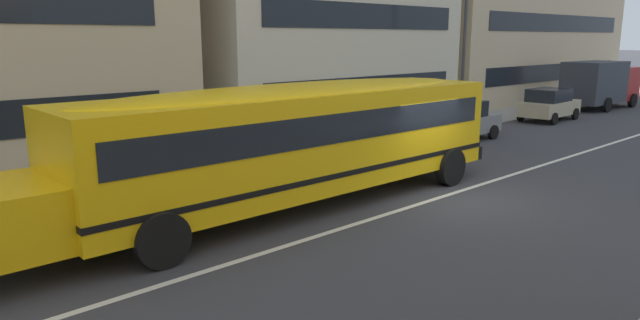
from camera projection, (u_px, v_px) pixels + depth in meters
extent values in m
plane|color=#38383D|center=(445.00, 196.00, 15.22)|extent=(400.00, 400.00, 0.00)
cube|color=gray|center=(274.00, 154.00, 20.63)|extent=(120.00, 3.00, 0.01)
cube|color=silver|center=(445.00, 196.00, 15.21)|extent=(110.00, 0.16, 0.01)
cube|color=yellow|center=(301.00, 139.00, 14.02)|extent=(11.84, 2.81, 2.36)
cube|color=yellow|center=(2.00, 218.00, 9.73)|extent=(1.74, 2.27, 1.18)
cube|color=black|center=(444.00, 147.00, 18.15)|extent=(0.24, 2.69, 0.39)
cube|color=black|center=(301.00, 122.00, 13.93)|extent=(11.13, 2.84, 0.69)
cube|color=black|center=(301.00, 166.00, 14.17)|extent=(11.86, 2.84, 0.13)
ellipsoid|color=yellow|center=(301.00, 91.00, 13.77)|extent=(11.37, 2.59, 0.39)
cylinder|color=red|center=(129.00, 155.00, 12.70)|extent=(0.48, 0.48, 0.03)
cylinder|color=black|center=(162.00, 240.00, 10.37)|extent=(1.08, 0.31, 1.07)
cylinder|color=black|center=(105.00, 208.00, 12.32)|extent=(1.08, 0.31, 1.07)
cylinder|color=black|center=(451.00, 167.00, 16.23)|extent=(1.08, 0.31, 1.07)
cylinder|color=black|center=(381.00, 153.00, 18.18)|extent=(1.08, 0.31, 1.07)
cube|color=gray|center=(459.00, 125.00, 23.36)|extent=(3.90, 1.71, 0.70)
cube|color=black|center=(457.00, 109.00, 23.12)|extent=(2.20, 1.56, 0.64)
cylinder|color=black|center=(459.00, 127.00, 24.90)|extent=(0.60, 0.18, 0.60)
cylinder|color=black|center=(493.00, 132.00, 23.68)|extent=(0.60, 0.18, 0.60)
cylinder|color=black|center=(422.00, 134.00, 23.19)|extent=(0.60, 0.18, 0.60)
cylinder|color=black|center=(458.00, 139.00, 21.96)|extent=(0.60, 0.18, 0.60)
cube|color=#C1B28E|center=(549.00, 108.00, 28.98)|extent=(3.96, 1.84, 0.70)
cube|color=black|center=(549.00, 95.00, 28.74)|extent=(2.26, 1.64, 0.64)
cylinder|color=black|center=(543.00, 111.00, 30.54)|extent=(0.61, 0.20, 0.60)
cylinder|color=black|center=(575.00, 114.00, 29.36)|extent=(0.61, 0.20, 0.60)
cylinder|color=black|center=(521.00, 115.00, 28.76)|extent=(0.61, 0.20, 0.60)
cylinder|color=black|center=(554.00, 119.00, 27.58)|extent=(0.61, 0.20, 0.60)
cube|color=maroon|center=(616.00, 83.00, 35.11)|extent=(1.88, 2.27, 2.00)
cube|color=black|center=(622.00, 78.00, 35.63)|extent=(0.11, 1.85, 0.70)
cube|color=#333842|center=(594.00, 82.00, 33.17)|extent=(4.28, 2.36, 2.40)
cylinder|color=black|center=(596.00, 98.00, 36.14)|extent=(0.85, 0.29, 0.84)
cylinder|color=black|center=(632.00, 100.00, 34.50)|extent=(0.85, 0.29, 0.84)
cylinder|color=black|center=(569.00, 102.00, 33.88)|extent=(0.85, 0.29, 0.84)
cylinder|color=black|center=(607.00, 105.00, 32.25)|extent=(0.85, 0.29, 0.84)
cylinder|color=#38383D|center=(463.00, 58.00, 26.62)|extent=(0.14, 0.14, 6.50)
cube|color=black|center=(368.00, 88.00, 25.69)|extent=(11.93, 0.04, 1.10)
cube|color=black|center=(370.00, 16.00, 25.01)|extent=(11.93, 0.04, 1.10)
cube|color=#C6B28E|center=(481.00, 7.00, 41.62)|extent=(21.21, 12.34, 12.80)
cube|color=black|center=(557.00, 72.00, 38.11)|extent=(17.82, 0.04, 1.10)
cube|color=black|center=(561.00, 23.00, 37.43)|extent=(17.82, 0.04, 1.10)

